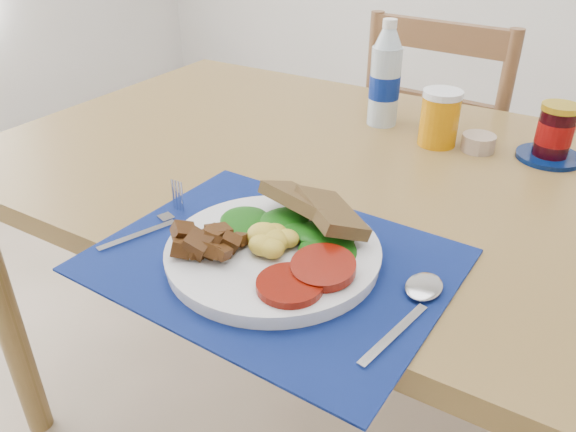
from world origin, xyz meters
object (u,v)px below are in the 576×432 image
object	(u,v)px
chair_far	(441,140)
juice_glass	(439,120)
water_bottle	(385,80)
jam_on_saucer	(554,135)
breakfast_plate	(268,247)

from	to	relation	value
chair_far	juice_glass	distance (m)	0.53
water_bottle	jam_on_saucer	xyz separation A→B (m)	(0.35, -0.01, -0.05)
chair_far	breakfast_plate	size ratio (longest dim) A/B	3.80
breakfast_plate	chair_far	bearing A→B (deg)	116.81
breakfast_plate	jam_on_saucer	xyz separation A→B (m)	(0.28, 0.57, 0.02)
chair_far	juice_glass	xyz separation A→B (m)	(0.11, -0.46, 0.23)
chair_far	jam_on_saucer	distance (m)	0.57
chair_far	juice_glass	world-z (taller)	chair_far
juice_glass	jam_on_saucer	bearing A→B (deg)	11.52
breakfast_plate	jam_on_saucer	world-z (taller)	jam_on_saucer
water_bottle	chair_far	bearing A→B (deg)	85.76
chair_far	water_bottle	xyz separation A→B (m)	(-0.03, -0.41, 0.28)
chair_far	water_bottle	bearing A→B (deg)	90.15
chair_far	breakfast_plate	bearing A→B (deg)	97.10
juice_glass	chair_far	bearing A→B (deg)	103.84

